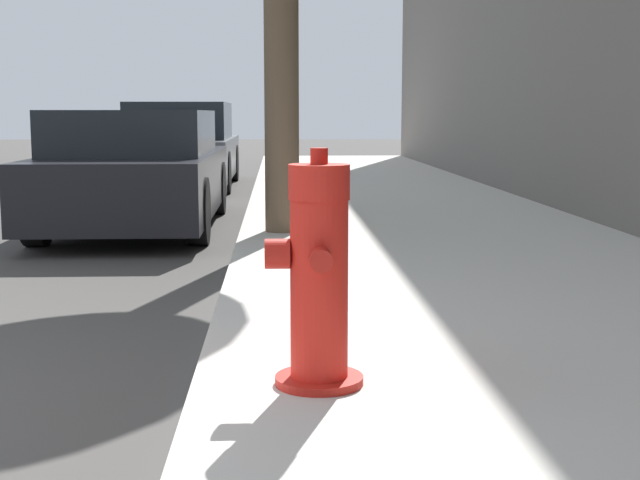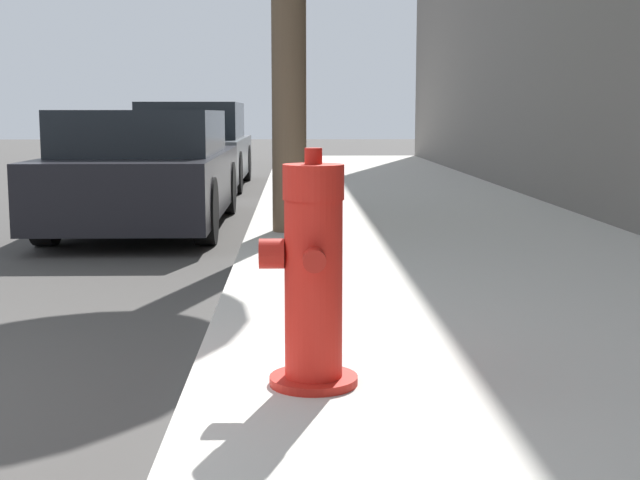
# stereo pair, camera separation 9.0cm
# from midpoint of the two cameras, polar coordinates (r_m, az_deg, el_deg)

# --- Properties ---
(fire_hydrant) EXTENTS (0.40, 0.40, 0.96)m
(fire_hydrant) POSITION_cam_midpoint_polar(r_m,az_deg,el_deg) (3.59, 0.23, -2.45)
(fire_hydrant) COLOR red
(fire_hydrant) RESTS_ON sidewalk_slab
(parked_car_near) EXTENTS (1.72, 4.30, 1.28)m
(parked_car_near) POSITION_cam_midpoint_polar(r_m,az_deg,el_deg) (9.92, -10.76, 4.38)
(parked_car_near) COLOR black
(parked_car_near) RESTS_ON ground_plane
(parked_car_mid) EXTENTS (1.76, 4.41, 1.43)m
(parked_car_mid) POSITION_cam_midpoint_polar(r_m,az_deg,el_deg) (15.36, -7.88, 5.94)
(parked_car_mid) COLOR #4C5156
(parked_car_mid) RESTS_ON ground_plane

